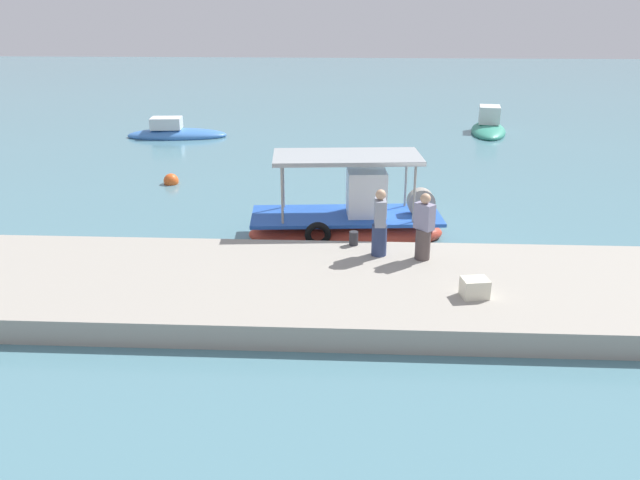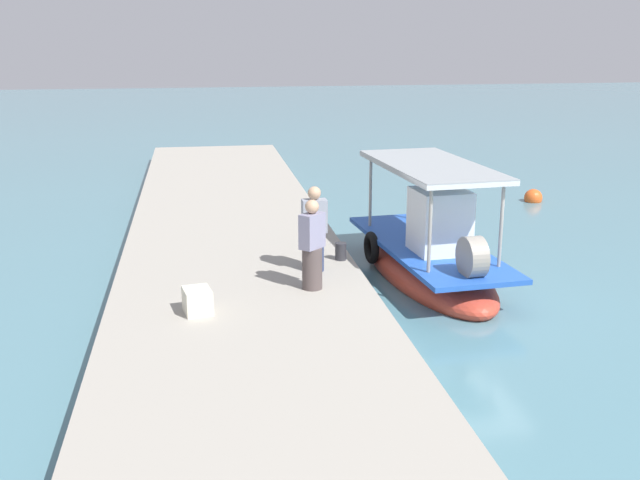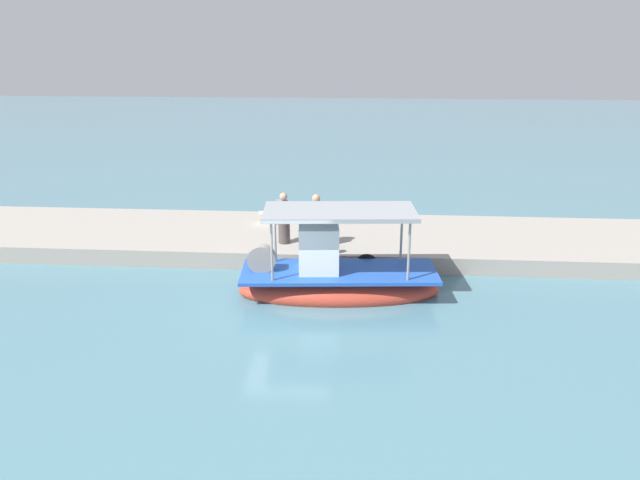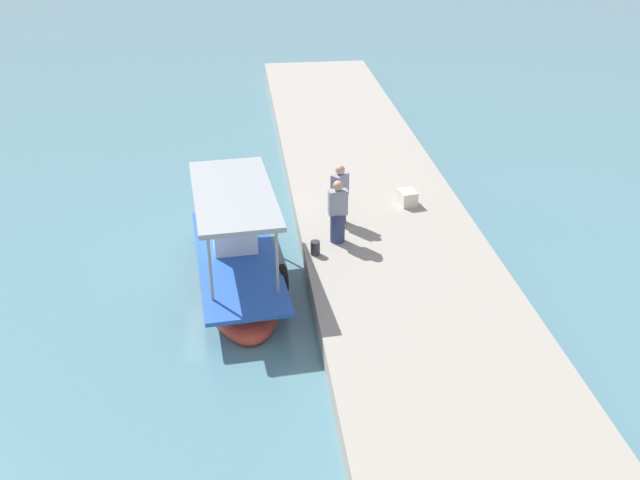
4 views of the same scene
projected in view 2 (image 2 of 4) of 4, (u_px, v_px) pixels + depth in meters
The scene contains 8 objects.
ground_plane at pixel (465, 298), 15.33m from camera, with size 120.00×120.00×0.00m, color slate.
dock_quay at pixel (242, 297), 14.55m from camera, with size 36.00×4.88×0.56m, color #A09A8F.
main_fishing_boat at pixel (429, 257), 16.42m from camera, with size 5.90×2.43×2.87m.
fisherman_near_bollard at pixel (314, 233), 15.04m from camera, with size 0.39×0.50×1.73m.
fisherman_by_crate at pixel (312, 249), 13.98m from camera, with size 0.54×0.54×1.71m.
mooring_bollard at pixel (341, 251), 15.91m from camera, with size 0.24×0.24×0.37m, color #2D2D33.
cargo_crate at pixel (197, 301), 12.92m from camera, with size 0.56×0.45×0.42m, color beige.
marker_buoy at pixel (533, 198), 23.90m from camera, with size 0.57×0.57×0.57m.
Camera 2 is at (13.79, -5.24, 5.24)m, focal length 42.36 mm.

